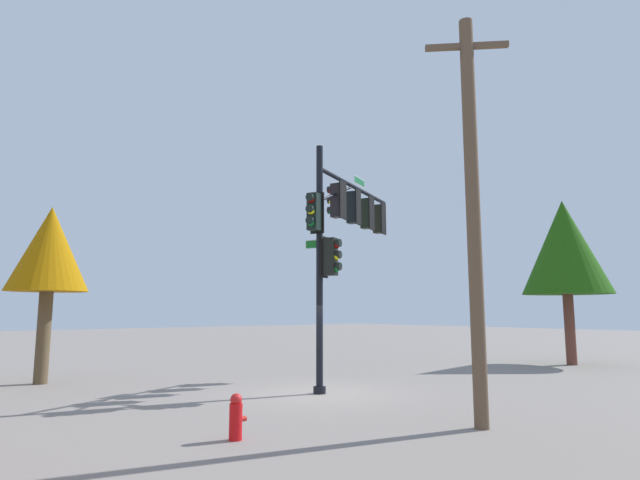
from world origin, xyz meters
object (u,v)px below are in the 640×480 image
(signal_pole_assembly, at_px, (344,225))
(tree_mid, at_px, (49,251))
(utility_pole, at_px, (473,208))
(fire_hydrant, at_px, (236,417))
(tree_far, at_px, (565,248))

(signal_pole_assembly, distance_m, tree_mid, 9.87)
(signal_pole_assembly, xyz_separation_m, tree_mid, (-7.20, 6.69, -0.81))
(signal_pole_assembly, distance_m, utility_pole, 6.50)
(fire_hydrant, distance_m, tree_mid, 11.24)
(utility_pole, relative_size, tree_far, 1.19)
(signal_pole_assembly, xyz_separation_m, fire_hydrant, (-6.23, -3.80, -4.71))
(signal_pole_assembly, height_order, utility_pole, utility_pole)
(signal_pole_assembly, bearing_deg, fire_hydrant, -148.65)
(tree_far, bearing_deg, utility_pole, -162.10)
(utility_pole, xyz_separation_m, tree_far, (13.99, 4.52, 0.67))
(utility_pole, bearing_deg, fire_hydrant, 150.89)
(tree_far, bearing_deg, signal_pole_assembly, 172.21)
(tree_mid, xyz_separation_m, tree_far, (19.22, -8.34, 0.84))
(fire_hydrant, relative_size, tree_mid, 0.14)
(utility_pole, bearing_deg, tree_mid, 112.13)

